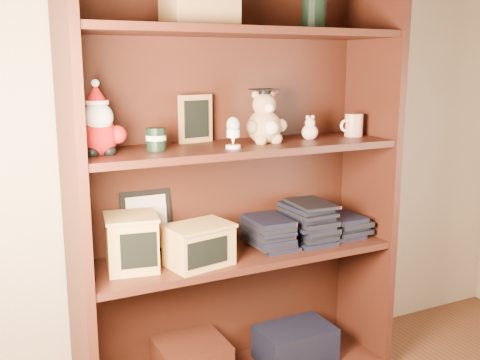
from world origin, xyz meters
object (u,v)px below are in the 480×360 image
object	(u,v)px
bookcase	(233,188)
treats_box	(132,242)
grad_teddy_bear	(265,122)
teacher_mug	(353,125)

from	to	relation	value
bookcase	treats_box	size ratio (longest dim) A/B	8.04
bookcase	grad_teddy_bear	xyz separation A→B (m)	(0.10, -0.06, 0.25)
bookcase	grad_teddy_bear	bearing A→B (deg)	-29.57
bookcase	treats_box	xyz separation A→B (m)	(-0.40, -0.05, -0.13)
grad_teddy_bear	treats_box	bearing A→B (deg)	179.40
bookcase	grad_teddy_bear	distance (m)	0.27
treats_box	teacher_mug	bearing A→B (deg)	0.05
grad_teddy_bear	teacher_mug	world-z (taller)	grad_teddy_bear
bookcase	grad_teddy_bear	world-z (taller)	bookcase
teacher_mug	bookcase	bearing A→B (deg)	174.23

